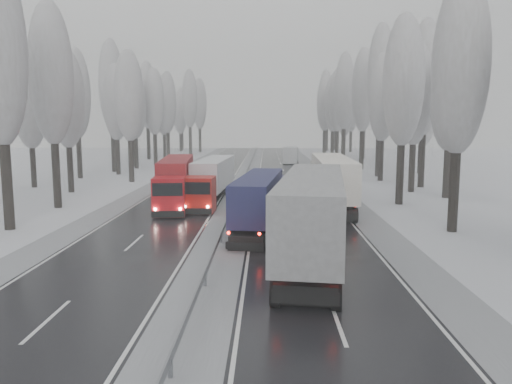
{
  "coord_description": "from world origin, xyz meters",
  "views": [
    {
      "loc": [
        2.67,
        -17.11,
        7.1
      ],
      "look_at": [
        1.93,
        18.64,
        2.2
      ],
      "focal_mm": 35.0,
      "sensor_mm": 36.0,
      "label": 1
    }
  ],
  "objects_px": {
    "box_truck_distant": "(291,155)",
    "truck_red_white": "(213,177)",
    "truck_grey_tarp": "(313,210)",
    "truck_red_red": "(176,177)",
    "truck_blue_box": "(261,196)",
    "truck_cream_box": "(331,178)"
  },
  "relations": [
    {
      "from": "box_truck_distant",
      "to": "truck_red_white",
      "type": "bearing_deg",
      "value": -96.26
    },
    {
      "from": "truck_red_red",
      "to": "box_truck_distant",
      "type": "bearing_deg",
      "value": 69.0
    },
    {
      "from": "truck_red_white",
      "to": "truck_red_red",
      "type": "distance_m",
      "value": 3.45
    },
    {
      "from": "box_truck_distant",
      "to": "truck_red_white",
      "type": "height_order",
      "value": "truck_red_white"
    },
    {
      "from": "box_truck_distant",
      "to": "truck_red_white",
      "type": "distance_m",
      "value": 45.75
    },
    {
      "from": "truck_grey_tarp",
      "to": "truck_cream_box",
      "type": "distance_m",
      "value": 17.01
    },
    {
      "from": "truck_cream_box",
      "to": "truck_red_white",
      "type": "height_order",
      "value": "truck_cream_box"
    },
    {
      "from": "box_truck_distant",
      "to": "truck_red_red",
      "type": "xyz_separation_m",
      "value": [
        -12.55,
        -46.17,
        0.8
      ]
    },
    {
      "from": "truck_grey_tarp",
      "to": "truck_red_red",
      "type": "xyz_separation_m",
      "value": [
        -10.58,
        18.69,
        -0.35
      ]
    },
    {
      "from": "truck_blue_box",
      "to": "box_truck_distant",
      "type": "height_order",
      "value": "truck_blue_box"
    },
    {
      "from": "truck_grey_tarp",
      "to": "truck_blue_box",
      "type": "height_order",
      "value": "truck_grey_tarp"
    },
    {
      "from": "truck_blue_box",
      "to": "truck_red_red",
      "type": "relative_size",
      "value": 0.92
    },
    {
      "from": "truck_red_white",
      "to": "truck_red_red",
      "type": "relative_size",
      "value": 0.96
    },
    {
      "from": "truck_blue_box",
      "to": "truck_red_white",
      "type": "xyz_separation_m",
      "value": [
        -4.59,
        11.56,
        0.1
      ]
    },
    {
      "from": "truck_grey_tarp",
      "to": "truck_red_white",
      "type": "distance_m",
      "value": 21.42
    },
    {
      "from": "box_truck_distant",
      "to": "truck_blue_box",
      "type": "bearing_deg",
      "value": -89.29
    },
    {
      "from": "truck_grey_tarp",
      "to": "box_truck_distant",
      "type": "height_order",
      "value": "truck_grey_tarp"
    },
    {
      "from": "truck_grey_tarp",
      "to": "truck_cream_box",
      "type": "bearing_deg",
      "value": 87.01
    },
    {
      "from": "truck_red_red",
      "to": "truck_grey_tarp",
      "type": "bearing_deg",
      "value": -66.27
    },
    {
      "from": "truck_red_white",
      "to": "truck_red_red",
      "type": "height_order",
      "value": "truck_red_red"
    },
    {
      "from": "truck_grey_tarp",
      "to": "truck_red_red",
      "type": "bearing_deg",
      "value": 126.91
    },
    {
      "from": "truck_grey_tarp",
      "to": "truck_red_white",
      "type": "xyz_separation_m",
      "value": [
        -7.43,
        20.09,
        -0.43
      ]
    }
  ]
}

